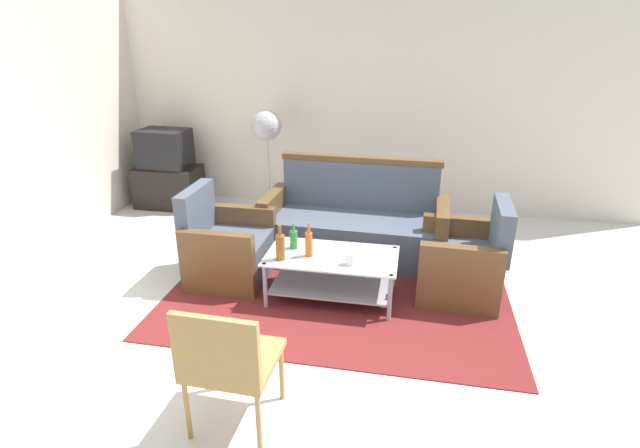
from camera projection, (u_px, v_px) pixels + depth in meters
ground_plane at (337, 342)px, 3.63m from camera, size 14.00×14.00×0.00m
wall_back at (379, 97)px, 5.89m from camera, size 6.52×0.12×2.80m
rug at (340, 287)px, 4.38m from camera, size 2.93×2.23×0.01m
couch at (355, 226)px, 4.91m from camera, size 1.82×0.80×0.96m
armchair_left at (227, 249)px, 4.47m from camera, size 0.70×0.76×0.85m
armchair_right at (463, 264)px, 4.19m from camera, size 0.73×0.79×0.85m
coffee_table at (332, 270)px, 4.12m from camera, size 1.10×0.60×0.40m
bottle_orange at (309, 244)px, 4.01m from camera, size 0.06×0.06×0.30m
bottle_green at (294, 239)px, 4.17m from camera, size 0.07×0.07×0.23m
bottle_brown at (280, 246)px, 3.95m from camera, size 0.07×0.07×0.31m
cup at (350, 259)px, 3.89m from camera, size 0.08×0.08×0.10m
tv_stand at (169, 187)px, 6.32m from camera, size 0.80×0.50×0.52m
television at (165, 149)px, 6.14m from camera, size 0.62×0.47×0.48m
pedestal_fan at (267, 132)px, 5.84m from camera, size 0.36×0.36×1.27m
wicker_chair at (227, 359)px, 2.66m from camera, size 0.49×0.49×0.84m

